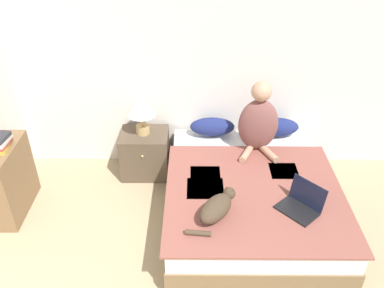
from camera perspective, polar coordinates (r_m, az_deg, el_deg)
wall_back at (r=4.47m, az=1.26°, el=11.56°), size 5.15×0.05×2.55m
bed at (r=4.14m, az=8.19°, el=-7.63°), size 1.65×1.96×0.48m
pillow_near at (r=4.59m, az=2.87°, el=2.44°), size 0.50×0.24×0.20m
pillow_far at (r=4.68m, az=11.75°, el=2.36°), size 0.50×0.24×0.20m
person_sitting at (r=4.27m, az=9.31°, el=3.08°), size 0.42×0.41×0.78m
cat_tabby at (r=3.49m, az=3.49°, el=-8.92°), size 0.45×0.47×0.20m
laptop_open at (r=3.72m, az=15.00°, el=-8.20°), size 0.44×0.44×0.24m
nightstand at (r=4.72m, az=-6.59°, el=-1.30°), size 0.54×0.46×0.53m
table_lamp at (r=4.43m, az=-7.13°, el=5.00°), size 0.31×0.31×0.45m
bookshelf at (r=4.49m, az=-24.16°, el=-4.64°), size 0.24×0.71×0.76m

